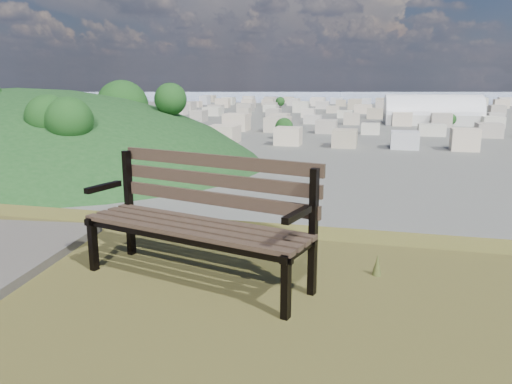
# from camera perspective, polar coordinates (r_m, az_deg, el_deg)

# --- Properties ---
(park_bench) EXTENTS (1.98, 1.08, 0.99)m
(park_bench) POSITION_cam_1_polar(r_m,az_deg,el_deg) (4.01, -6.21, -2.24)
(park_bench) COLOR #443127
(park_bench) RESTS_ON hilltop_mesa
(arena) EXTENTS (56.04, 27.35, 22.94)m
(arena) POSITION_cam_1_polar(r_m,az_deg,el_deg) (315.00, 19.45, 8.27)
(arena) COLOR beige
(arena) RESTS_ON ground
(green_wooded_hill) EXTENTS (184.05, 147.24, 92.02)m
(green_wooded_hill) POSITION_cam_1_polar(r_m,az_deg,el_deg) (180.95, -25.04, 3.23)
(green_wooded_hill) COLOR #153916
(green_wooded_hill) RESTS_ON ground
(city_blocks) EXTENTS (395.00, 361.00, 7.00)m
(city_blocks) POSITION_cam_1_polar(r_m,az_deg,el_deg) (395.95, 13.90, 9.14)
(city_blocks) COLOR beige
(city_blocks) RESTS_ON ground
(city_trees) EXTENTS (406.52, 387.20, 9.98)m
(city_trees) POSITION_cam_1_polar(r_m,az_deg,el_deg) (321.85, 9.03, 8.82)
(city_trees) COLOR #382A1C
(city_trees) RESTS_ON ground
(bay_water) EXTENTS (2400.00, 700.00, 0.12)m
(bay_water) POSITION_cam_1_polar(r_m,az_deg,el_deg) (901.22, 14.18, 10.78)
(bay_water) COLOR #909BB7
(bay_water) RESTS_ON ground
(far_hills) EXTENTS (2050.00, 340.00, 60.00)m
(far_hills) POSITION_cam_1_polar(r_m,az_deg,el_deg) (1405.17, 11.79, 12.54)
(far_hills) COLOR #9FAEC6
(far_hills) RESTS_ON ground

